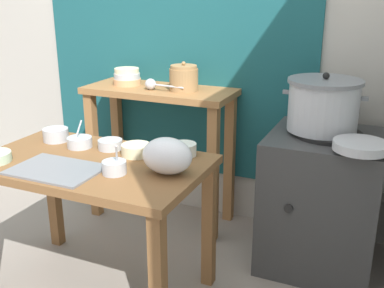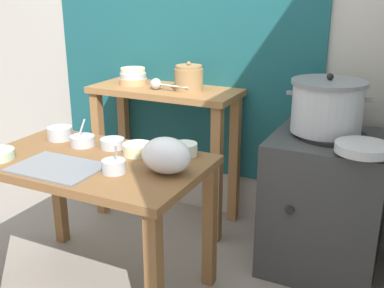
{
  "view_description": "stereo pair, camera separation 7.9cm",
  "coord_description": "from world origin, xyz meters",
  "px_view_note": "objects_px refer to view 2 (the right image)",
  "views": [
    {
      "loc": [
        1.2,
        -1.72,
        1.51
      ],
      "look_at": [
        0.39,
        0.12,
        0.82
      ],
      "focal_mm": 43.34,
      "sensor_mm": 36.0,
      "label": 1
    },
    {
      "loc": [
        1.27,
        -1.69,
        1.51
      ],
      "look_at": [
        0.39,
        0.12,
        0.82
      ],
      "focal_mm": 43.34,
      "sensor_mm": 36.0,
      "label": 2
    }
  ],
  "objects_px": {
    "steamer_pot": "(327,106)",
    "prep_bowl_0": "(60,133)",
    "prep_bowl_5": "(185,149)",
    "wide_pan": "(363,148)",
    "back_shelf_table": "(165,121)",
    "prep_bowl_6": "(114,166)",
    "ladle": "(157,84)",
    "prep_bowl_2": "(112,143)",
    "stove_block": "(325,202)",
    "bowl_stack_enamel": "(133,77)",
    "prep_table": "(94,180)",
    "serving_tray": "(57,168)",
    "clay_pot": "(189,78)",
    "prep_bowl_4": "(82,140)",
    "plastic_bag": "(166,155)",
    "prep_bowl_3": "(137,149)"
  },
  "relations": [
    {
      "from": "stove_block",
      "to": "prep_bowl_3",
      "type": "bearing_deg",
      "value": -145.36
    },
    {
      "from": "steamer_pot",
      "to": "prep_bowl_0",
      "type": "relative_size",
      "value": 3.22
    },
    {
      "from": "ladle",
      "to": "plastic_bag",
      "type": "relative_size",
      "value": 1.18
    },
    {
      "from": "serving_tray",
      "to": "prep_bowl_0",
      "type": "relative_size",
      "value": 2.96
    },
    {
      "from": "prep_table",
      "to": "serving_tray",
      "type": "bearing_deg",
      "value": -111.39
    },
    {
      "from": "ladle",
      "to": "prep_bowl_2",
      "type": "xyz_separation_m",
      "value": [
        0.08,
        -0.61,
        -0.19
      ]
    },
    {
      "from": "prep_table",
      "to": "serving_tray",
      "type": "xyz_separation_m",
      "value": [
        -0.07,
        -0.17,
        0.12
      ]
    },
    {
      "from": "prep_bowl_2",
      "to": "prep_bowl_0",
      "type": "bearing_deg",
      "value": -179.33
    },
    {
      "from": "stove_block",
      "to": "clay_pot",
      "type": "relative_size",
      "value": 4.35
    },
    {
      "from": "steamer_pot",
      "to": "serving_tray",
      "type": "distance_m",
      "value": 1.39
    },
    {
      "from": "prep_bowl_5",
      "to": "wide_pan",
      "type": "bearing_deg",
      "value": 17.19
    },
    {
      "from": "prep_bowl_4",
      "to": "bowl_stack_enamel",
      "type": "bearing_deg",
      "value": 101.46
    },
    {
      "from": "prep_bowl_0",
      "to": "ladle",
      "type": "bearing_deg",
      "value": 67.37
    },
    {
      "from": "prep_table",
      "to": "plastic_bag",
      "type": "distance_m",
      "value": 0.45
    },
    {
      "from": "prep_bowl_6",
      "to": "ladle",
      "type": "bearing_deg",
      "value": 107.85
    },
    {
      "from": "stove_block",
      "to": "bowl_stack_enamel",
      "type": "xyz_separation_m",
      "value": [
        -1.31,
        0.14,
        0.57
      ]
    },
    {
      "from": "back_shelf_table",
      "to": "prep_bowl_5",
      "type": "bearing_deg",
      "value": -53.6
    },
    {
      "from": "serving_tray",
      "to": "plastic_bag",
      "type": "xyz_separation_m",
      "value": [
        0.47,
        0.18,
        0.08
      ]
    },
    {
      "from": "stove_block",
      "to": "serving_tray",
      "type": "distance_m",
      "value": 1.43
    },
    {
      "from": "ladle",
      "to": "prep_bowl_6",
      "type": "xyz_separation_m",
      "value": [
        0.29,
        -0.89,
        -0.18
      ]
    },
    {
      "from": "ladle",
      "to": "plastic_bag",
      "type": "bearing_deg",
      "value": -57.67
    },
    {
      "from": "prep_table",
      "to": "wide_pan",
      "type": "height_order",
      "value": "wide_pan"
    },
    {
      "from": "prep_bowl_0",
      "to": "back_shelf_table",
      "type": "bearing_deg",
      "value": 68.12
    },
    {
      "from": "clay_pot",
      "to": "prep_bowl_3",
      "type": "relative_size",
      "value": 1.23
    },
    {
      "from": "bowl_stack_enamel",
      "to": "back_shelf_table",
      "type": "bearing_deg",
      "value": -2.26
    },
    {
      "from": "prep_table",
      "to": "serving_tray",
      "type": "distance_m",
      "value": 0.22
    },
    {
      "from": "plastic_bag",
      "to": "prep_bowl_4",
      "type": "xyz_separation_m",
      "value": [
        -0.57,
        0.13,
        -0.05
      ]
    },
    {
      "from": "wide_pan",
      "to": "prep_bowl_2",
      "type": "height_order",
      "value": "wide_pan"
    },
    {
      "from": "prep_table",
      "to": "prep_bowl_3",
      "type": "relative_size",
      "value": 7.54
    },
    {
      "from": "back_shelf_table",
      "to": "ladle",
      "type": "xyz_separation_m",
      "value": [
        -0.02,
        -0.06,
        0.26
      ]
    },
    {
      "from": "steamer_pot",
      "to": "serving_tray",
      "type": "height_order",
      "value": "steamer_pot"
    },
    {
      "from": "serving_tray",
      "to": "prep_bowl_5",
      "type": "bearing_deg",
      "value": 43.38
    },
    {
      "from": "stove_block",
      "to": "ladle",
      "type": "xyz_separation_m",
      "value": [
        -1.09,
        0.07,
        0.55
      ]
    },
    {
      "from": "wide_pan",
      "to": "prep_bowl_4",
      "type": "relative_size",
      "value": 1.88
    },
    {
      "from": "bowl_stack_enamel",
      "to": "prep_bowl_3",
      "type": "bearing_deg",
      "value": -56.26
    },
    {
      "from": "stove_block",
      "to": "bowl_stack_enamel",
      "type": "distance_m",
      "value": 1.43
    },
    {
      "from": "back_shelf_table",
      "to": "prep_bowl_2",
      "type": "bearing_deg",
      "value": -84.2
    },
    {
      "from": "bowl_stack_enamel",
      "to": "prep_bowl_3",
      "type": "xyz_separation_m",
      "value": [
        0.48,
        -0.71,
        -0.2
      ]
    },
    {
      "from": "serving_tray",
      "to": "prep_bowl_5",
      "type": "height_order",
      "value": "prep_bowl_5"
    },
    {
      "from": "stove_block",
      "to": "serving_tray",
      "type": "xyz_separation_m",
      "value": [
        -1.06,
        -0.9,
        0.34
      ]
    },
    {
      "from": "bowl_stack_enamel",
      "to": "wide_pan",
      "type": "relative_size",
      "value": 0.7
    },
    {
      "from": "back_shelf_table",
      "to": "prep_bowl_6",
      "type": "height_order",
      "value": "back_shelf_table"
    },
    {
      "from": "stove_block",
      "to": "prep_bowl_4",
      "type": "height_order",
      "value": "prep_bowl_4"
    },
    {
      "from": "ladle",
      "to": "back_shelf_table",
      "type": "bearing_deg",
      "value": 75.81
    },
    {
      "from": "plastic_bag",
      "to": "prep_bowl_3",
      "type": "bearing_deg",
      "value": 149.29
    },
    {
      "from": "ladle",
      "to": "prep_bowl_4",
      "type": "distance_m",
      "value": 0.68
    },
    {
      "from": "prep_table",
      "to": "steamer_pot",
      "type": "relative_size",
      "value": 2.53
    },
    {
      "from": "wide_pan",
      "to": "clay_pot",
      "type": "bearing_deg",
      "value": 161.4
    },
    {
      "from": "wide_pan",
      "to": "prep_bowl_0",
      "type": "bearing_deg",
      "value": -168.22
    },
    {
      "from": "clay_pot",
      "to": "prep_bowl_5",
      "type": "height_order",
      "value": "clay_pot"
    }
  ]
}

